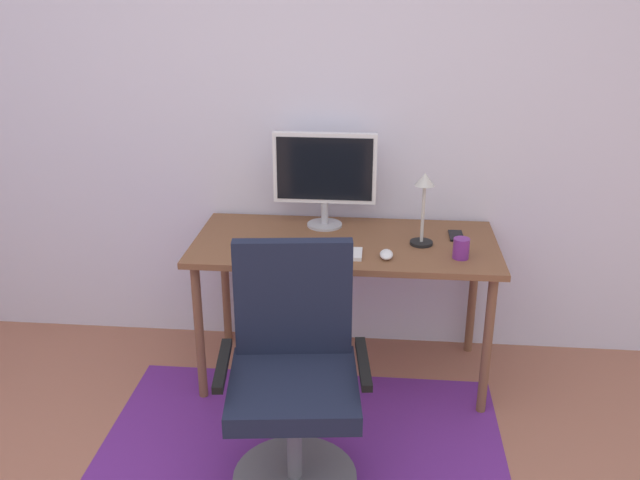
{
  "coord_description": "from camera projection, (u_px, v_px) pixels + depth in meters",
  "views": [
    {
      "loc": [
        0.37,
        -1.3,
        1.97
      ],
      "look_at": [
        0.11,
        1.54,
        0.84
      ],
      "focal_mm": 38.36,
      "sensor_mm": 36.0,
      "label": 1
    }
  ],
  "objects": [
    {
      "name": "office_chair",
      "position": [
        294.0,
        388.0,
        2.71
      ],
      "size": [
        0.61,
        0.55,
        0.99
      ],
      "rotation": [
        0.0,
        0.0,
        0.12
      ],
      "color": "slate",
      "rests_on": "ground"
    },
    {
      "name": "coffee_cup",
      "position": [
        461.0,
        248.0,
        3.11
      ],
      "size": [
        0.07,
        0.07,
        0.1
      ],
      "primitive_type": "cylinder",
      "color": "#6F2881",
      "rests_on": "desk"
    },
    {
      "name": "wall_back",
      "position": [
        312.0,
        109.0,
        3.52
      ],
      "size": [
        6.0,
        0.1,
        2.6
      ],
      "primitive_type": "cube",
      "color": "silver",
      "rests_on": "ground"
    },
    {
      "name": "desk",
      "position": [
        345.0,
        255.0,
        3.35
      ],
      "size": [
        1.47,
        0.69,
        0.74
      ],
      "color": "brown",
      "rests_on": "ground"
    },
    {
      "name": "cell_phone",
      "position": [
        456.0,
        236.0,
        3.38
      ],
      "size": [
        0.07,
        0.14,
        0.01
      ],
      "primitive_type": "cube",
      "rotation": [
        0.0,
        0.0,
        0.01
      ],
      "color": "black",
      "rests_on": "desk"
    },
    {
      "name": "area_rug",
      "position": [
        298.0,
        467.0,
        2.9
      ],
      "size": [
        1.78,
        1.46,
        0.01
      ],
      "primitive_type": "cube",
      "color": "#662885",
      "rests_on": "ground"
    },
    {
      "name": "desk_lamp",
      "position": [
        424.0,
        198.0,
        3.2
      ],
      "size": [
        0.11,
        0.11,
        0.36
      ],
      "color": "black",
      "rests_on": "desk"
    },
    {
      "name": "computer_mouse",
      "position": [
        386.0,
        254.0,
        3.12
      ],
      "size": [
        0.06,
        0.1,
        0.03
      ],
      "primitive_type": "ellipsoid",
      "color": "white",
      "rests_on": "desk"
    },
    {
      "name": "keyboard",
      "position": [
        316.0,
        253.0,
        3.16
      ],
      "size": [
        0.43,
        0.13,
        0.02
      ],
      "primitive_type": "cube",
      "color": "white",
      "rests_on": "desk"
    },
    {
      "name": "monitor",
      "position": [
        325.0,
        172.0,
        3.42
      ],
      "size": [
        0.52,
        0.18,
        0.49
      ],
      "color": "#B2B2B7",
      "rests_on": "desk"
    }
  ]
}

